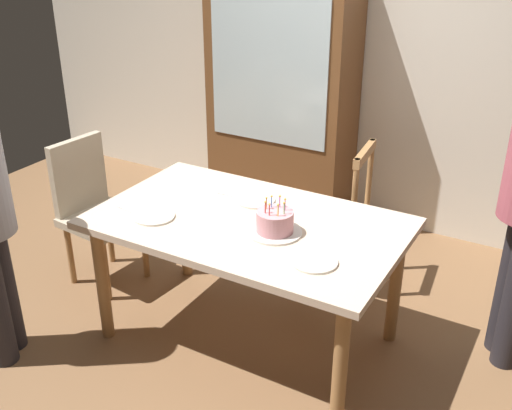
# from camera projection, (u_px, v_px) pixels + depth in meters

# --- Properties ---
(ground) EXTENTS (6.40, 6.40, 0.00)m
(ground) POSITION_uv_depth(u_px,v_px,m) (249.00, 336.00, 3.56)
(ground) COLOR brown
(back_wall) EXTENTS (6.40, 0.10, 2.60)m
(back_wall) POSITION_uv_depth(u_px,v_px,m) (376.00, 54.00, 4.44)
(back_wall) COLOR silver
(back_wall) RESTS_ON ground
(dining_table) EXTENTS (1.63, 0.99, 0.76)m
(dining_table) POSITION_uv_depth(u_px,v_px,m) (248.00, 235.00, 3.27)
(dining_table) COLOR beige
(dining_table) RESTS_ON ground
(birthday_cake) EXTENTS (0.28, 0.28, 0.19)m
(birthday_cake) POSITION_uv_depth(u_px,v_px,m) (275.00, 223.00, 3.07)
(birthday_cake) COLOR silver
(birthday_cake) RESTS_ON dining_table
(plate_near_celebrant) EXTENTS (0.22, 0.22, 0.01)m
(plate_near_celebrant) POSITION_uv_depth(u_px,v_px,m) (154.00, 216.00, 3.25)
(plate_near_celebrant) COLOR silver
(plate_near_celebrant) RESTS_ON dining_table
(plate_far_side) EXTENTS (0.22, 0.22, 0.01)m
(plate_far_side) POSITION_uv_depth(u_px,v_px,m) (255.00, 200.00, 3.44)
(plate_far_side) COLOR silver
(plate_far_side) RESTS_ON dining_table
(plate_near_guest) EXTENTS (0.22, 0.22, 0.01)m
(plate_near_guest) POSITION_uv_depth(u_px,v_px,m) (314.00, 262.00, 2.83)
(plate_near_guest) COLOR silver
(plate_near_guest) RESTS_ON dining_table
(fork_near_celebrant) EXTENTS (0.18, 0.04, 0.01)m
(fork_near_celebrant) POSITION_uv_depth(u_px,v_px,m) (130.00, 211.00, 3.32)
(fork_near_celebrant) COLOR silver
(fork_near_celebrant) RESTS_ON dining_table
(fork_far_side) EXTENTS (0.18, 0.02, 0.01)m
(fork_far_side) POSITION_uv_depth(u_px,v_px,m) (230.00, 195.00, 3.50)
(fork_far_side) COLOR silver
(fork_far_side) RESTS_ON dining_table
(chair_spindle_back) EXTENTS (0.48, 0.48, 0.95)m
(chair_spindle_back) POSITION_uv_depth(u_px,v_px,m) (334.00, 217.00, 3.93)
(chair_spindle_back) COLOR tan
(chair_spindle_back) RESTS_ON ground
(chair_upholstered) EXTENTS (0.49, 0.48, 0.95)m
(chair_upholstered) POSITION_uv_depth(u_px,v_px,m) (93.00, 204.00, 3.93)
(chair_upholstered) COLOR tan
(chair_upholstered) RESTS_ON ground
(china_cabinet) EXTENTS (1.10, 0.45, 1.90)m
(china_cabinet) POSITION_uv_depth(u_px,v_px,m) (282.00, 98.00, 4.64)
(china_cabinet) COLOR brown
(china_cabinet) RESTS_ON ground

